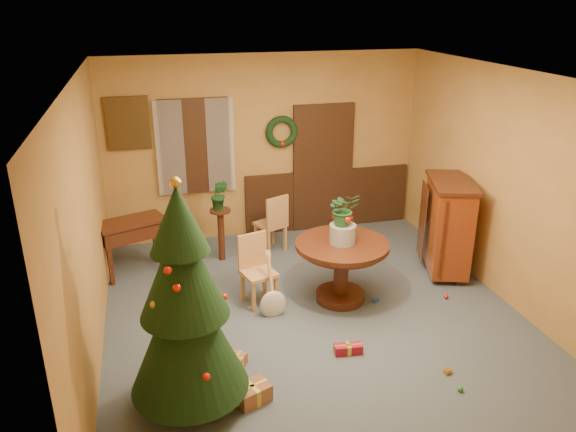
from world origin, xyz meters
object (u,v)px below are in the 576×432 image
object	(u,v)px
dining_table	(342,260)
writing_desk	(132,233)
chair_near	(256,267)
sideboard	(448,224)
christmas_tree	(185,305)

from	to	relation	value
dining_table	writing_desk	xyz separation A→B (m)	(-2.57, 1.44, 0.04)
chair_near	sideboard	distance (m)	2.77
writing_desk	sideboard	bearing A→B (deg)	-13.55
christmas_tree	writing_desk	xyz separation A→B (m)	(-0.52, 2.97, -0.48)
christmas_tree	chair_near	bearing A→B (deg)	60.55
dining_table	writing_desk	bearing A→B (deg)	150.70
sideboard	chair_near	bearing A→B (deg)	-176.66
writing_desk	sideboard	size ratio (longest dim) A/B	0.75
chair_near	sideboard	xyz separation A→B (m)	(2.76, 0.16, 0.24)
chair_near	sideboard	size ratio (longest dim) A/B	0.67
sideboard	dining_table	bearing A→B (deg)	-166.41
chair_near	christmas_tree	world-z (taller)	christmas_tree
chair_near	christmas_tree	distance (m)	2.13
dining_table	writing_desk	size ratio (longest dim) A/B	1.17
christmas_tree	sideboard	bearing A→B (deg)	27.23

